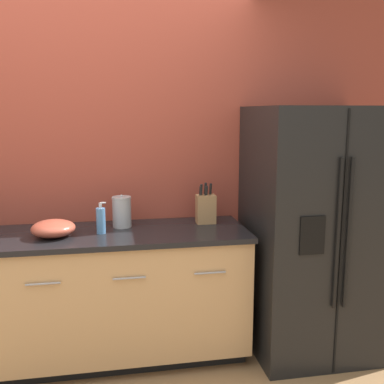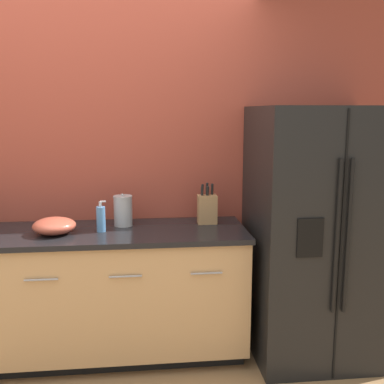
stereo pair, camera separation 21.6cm
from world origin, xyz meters
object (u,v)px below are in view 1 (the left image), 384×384
soap_dispenser (101,220)px  steel_canister (122,212)px  mixing_bowl (53,228)px  refrigerator (313,231)px  knife_block (206,208)px

soap_dispenser → steel_canister: steel_canister is taller
mixing_bowl → soap_dispenser: bearing=4.7°
refrigerator → mixing_bowl: size_ratio=6.26×
knife_block → soap_dispenser: (-0.73, -0.14, -0.02)m
refrigerator → steel_canister: size_ratio=7.60×
steel_canister → mixing_bowl: steel_canister is taller
knife_block → steel_canister: 0.59m
soap_dispenser → mixing_bowl: 0.30m
knife_block → soap_dispenser: knife_block is taller
refrigerator → soap_dispenser: size_ratio=8.29×
steel_canister → soap_dispenser: bearing=-133.9°
soap_dispenser → mixing_bowl: size_ratio=0.75×
knife_block → soap_dispenser: bearing=-168.8°
refrigerator → mixing_bowl: bearing=179.1°
knife_block → steel_canister: (-0.59, 0.00, -0.00)m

